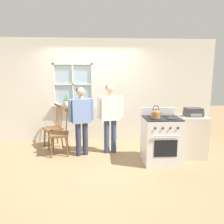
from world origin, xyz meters
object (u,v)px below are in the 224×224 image
stove (161,139)px  side_counter (191,136)px  chair_near_wall (60,134)px  potted_plant (66,102)px  kettle (156,114)px  stereo (193,112)px  chair_by_window (54,128)px  person_teen_center (110,112)px  person_elderly_left (81,115)px

stove → side_counter: bearing=18.3°
chair_near_wall → potted_plant: potted_plant is taller
chair_near_wall → stove: size_ratio=0.97×
stove → kettle: 0.59m
stereo → side_counter: bearing=90.0°
stove → side_counter: size_ratio=1.20×
chair_by_window → person_teen_center: 1.54m
chair_by_window → chair_near_wall: bearing=-4.7°
kettle → potted_plant: size_ratio=0.77×
person_teen_center → side_counter: bearing=-21.3°
kettle → person_elderly_left: bearing=158.8°
stereo → person_elderly_left: bearing=174.8°
chair_by_window → chair_near_wall: 0.60m
person_teen_center → side_counter: (1.74, -0.33, -0.49)m
chair_by_window → potted_plant: 0.76m
person_teen_center → side_counter: person_teen_center is taller
person_teen_center → stereo: (1.74, -0.35, 0.05)m
chair_near_wall → stove: 2.17m
kettle → chair_near_wall: bearing=161.8°
chair_near_wall → person_teen_center: 1.21m
person_elderly_left → kettle: size_ratio=6.09×
chair_by_window → side_counter: size_ratio=1.17×
chair_by_window → potted_plant: bearing=112.0°
chair_by_window → stereo: bearing=43.5°
person_teen_center → stereo: size_ratio=4.59×
stove → stereo: bearing=16.8°
person_teen_center → side_counter: 1.84m
kettle → potted_plant: bearing=141.9°
stove → person_teen_center: bearing=150.3°
chair_near_wall → side_counter: 2.86m
side_counter → person_elderly_left: bearing=175.3°
person_teen_center → potted_plant: bearing=132.5°
chair_by_window → potted_plant: size_ratio=3.29×
side_counter → person_teen_center: bearing=169.4°
chair_near_wall → potted_plant: 1.09m
person_elderly_left → person_teen_center: size_ratio=0.96×
chair_by_window → person_elderly_left: size_ratio=0.70×
potted_plant → chair_near_wall: bearing=-89.5°
stove → side_counter: 0.78m
chair_near_wall → side_counter: chair_near_wall is taller
person_teen_center → person_elderly_left: bearing=-179.1°
side_counter → kettle: bearing=-157.3°
chair_near_wall → potted_plant: (-0.01, 0.90, 0.62)m
person_teen_center → potted_plant: (-1.12, 0.84, 0.14)m
person_elderly_left → kettle: bearing=-40.2°
person_teen_center → stove: person_teen_center is taller
chair_near_wall → person_elderly_left: (0.48, -0.07, 0.43)m
chair_by_window → person_elderly_left: (0.75, -0.61, 0.43)m
person_teen_center → kettle: person_teen_center is taller
person_teen_center → stove: (1.00, -0.57, -0.47)m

